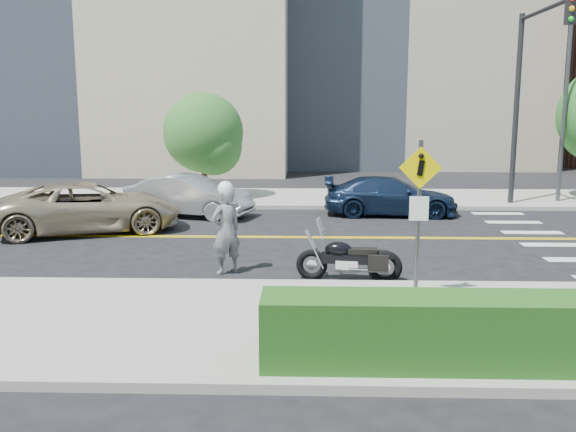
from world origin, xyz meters
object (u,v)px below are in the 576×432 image
Objects in this scene: motorcycle at (349,250)px; parked_car_blue at (390,196)px; pedestrian_sign at (419,205)px; parked_car_silver at (189,196)px; suv at (89,207)px; motorcyclist at (226,228)px.

parked_car_blue is (2.02, 8.37, -0.00)m from motorcycle.
pedestrian_sign reaches higher than parked_car_silver.
pedestrian_sign is 0.65× the size of parked_car_blue.
suv is at bearing 111.02° from parked_car_blue.
parked_car_silver is (2.52, 2.78, -0.04)m from suv.
parked_car_silver is at bearing 96.11° from parked_car_blue.
motorcycle is 0.51× the size of parked_car_silver.
parked_car_silver is 7.07m from parked_car_blue.
parked_car_silver is at bearing -62.05° from suv.
motorcyclist is 0.39× the size of suv.
parked_car_blue is at bearing -159.53° from motorcyclist.
pedestrian_sign is at bearing -131.25° from parked_car_silver.
parked_car_blue is at bearing 85.00° from pedestrian_sign.
pedestrian_sign is at bearing 110.61° from motorcyclist.
parked_car_blue is (7.05, 0.48, -0.05)m from parked_car_silver.
motorcycle is (-1.13, 1.85, -1.28)m from pedestrian_sign.
parked_car_blue is at bearing -69.64° from parked_car_silver.
pedestrian_sign is 1.41× the size of motorcyclist.
pedestrian_sign is 2.52m from motorcycle.
motorcyclist is at bearing 151.02° from parked_car_blue.
parked_car_blue is (9.57, 3.26, -0.09)m from suv.
suv is (-7.55, 5.12, 0.08)m from motorcycle.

